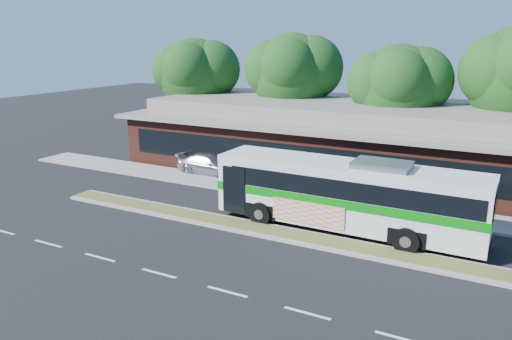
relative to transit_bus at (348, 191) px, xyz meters
name	(u,v)px	position (x,y,z in m)	size (l,w,h in m)	color
ground	(287,242)	(-1.84, -2.53, -1.91)	(120.00, 120.00, 0.00)	black
median_strip	(292,236)	(-1.84, -1.93, -1.83)	(26.00, 1.10, 0.15)	#515725
sidewalk	(336,200)	(-1.84, 3.87, -1.85)	(44.00, 2.60, 0.12)	gray
parking_lot	(128,153)	(-19.84, 7.47, -1.90)	(14.00, 12.00, 0.01)	black
plaza_building	(371,141)	(-1.84, 10.46, 0.22)	(33.20, 11.20, 4.45)	#53241A
tree_bg_a	(200,73)	(-16.42, 12.61, 3.96)	(6.47, 5.80, 8.63)	black
tree_bg_b	(298,72)	(-8.40, 13.62, 4.23)	(6.69, 6.00, 9.00)	black
tree_bg_c	(404,85)	(-0.43, 12.61, 3.68)	(6.24, 5.60, 8.26)	black
transit_bus	(348,191)	(0.00, 0.00, 0.00)	(12.27, 3.02, 3.43)	silver
sedan	(210,165)	(-10.84, 5.27, -1.25)	(1.84, 4.51, 1.31)	#AFB1B6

